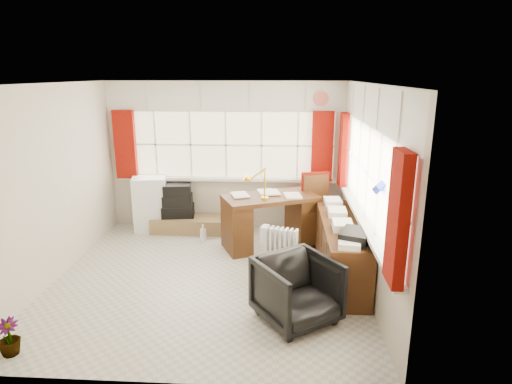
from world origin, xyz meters
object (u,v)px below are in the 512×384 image
at_px(radiator, 281,256).
at_px(desk_lamp, 265,177).
at_px(credenza, 340,248).
at_px(desk, 270,218).
at_px(mini_fridge, 151,203).
at_px(office_chair, 297,290).
at_px(task_chair, 316,205).
at_px(crt_tv, 167,201).
at_px(tv_bench, 194,224).

bearing_deg(radiator, desk_lamp, 106.97).
bearing_deg(desk_lamp, credenza, -37.58).
distance_m(desk, mini_fridge, 2.17).
relative_size(desk_lamp, office_chair, 0.60).
height_order(task_chair, mini_fridge, task_chair).
distance_m(crt_tv, mini_fridge, 0.28).
xyz_separation_m(office_chair, radiator, (-0.17, 1.10, -0.09)).
bearing_deg(credenza, desk, 135.04).
xyz_separation_m(office_chair, crt_tv, (-2.15, 2.80, 0.12)).
xyz_separation_m(tv_bench, mini_fridge, (-0.75, 0.08, 0.34)).
bearing_deg(mini_fridge, desk, -17.27).
xyz_separation_m(desk_lamp, radiator, (0.25, -0.83, -0.87)).
xyz_separation_m(credenza, crt_tv, (-2.76, 1.67, 0.09)).
bearing_deg(crt_tv, mini_fridge, -165.48).
distance_m(desk_lamp, crt_tv, 2.04).
relative_size(desk_lamp, crt_tv, 0.80).
bearing_deg(desk, desk_lamp, -117.34).
distance_m(tv_bench, mini_fridge, 0.83).
height_order(credenza, crt_tv, credenza).
bearing_deg(desk, office_chair, -80.54).
height_order(desk, radiator, desk).
bearing_deg(crt_tv, radiator, -40.81).
height_order(desk, office_chair, desk).
bearing_deg(desk_lamp, task_chair, 28.01).
bearing_deg(task_chair, crt_tv, 170.05).
relative_size(task_chair, mini_fridge, 1.19).
xyz_separation_m(desk, radiator, (0.17, -0.99, -0.18)).
bearing_deg(task_chair, desk_lamp, -151.99).
height_order(crt_tv, mini_fridge, mini_fridge).
xyz_separation_m(radiator, credenza, (0.78, 0.04, 0.12)).
distance_m(office_chair, crt_tv, 3.53).
bearing_deg(desk_lamp, tv_bench, 149.82).
xyz_separation_m(radiator, crt_tv, (-1.98, 1.71, 0.21)).
bearing_deg(radiator, crt_tv, 139.19).
height_order(task_chair, credenza, task_chair).
distance_m(credenza, mini_fridge, 3.43).
height_order(desk_lamp, tv_bench, desk_lamp).
bearing_deg(crt_tv, desk_lamp, -26.88).
bearing_deg(radiator, credenza, 2.67).
distance_m(task_chair, tv_bench, 2.12).
xyz_separation_m(radiator, tv_bench, (-1.50, 1.56, -0.14)).
bearing_deg(task_chair, tv_bench, 171.86).
bearing_deg(credenza, radiator, -177.33).
distance_m(desk_lamp, mini_fridge, 2.25).
bearing_deg(tv_bench, task_chair, -8.14).
relative_size(desk_lamp, tv_bench, 0.34).
height_order(desk_lamp, mini_fridge, desk_lamp).
distance_m(office_chair, tv_bench, 3.14).
height_order(desk_lamp, credenza, desk_lamp).
xyz_separation_m(office_chair, tv_bench, (-1.67, 2.65, -0.23)).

